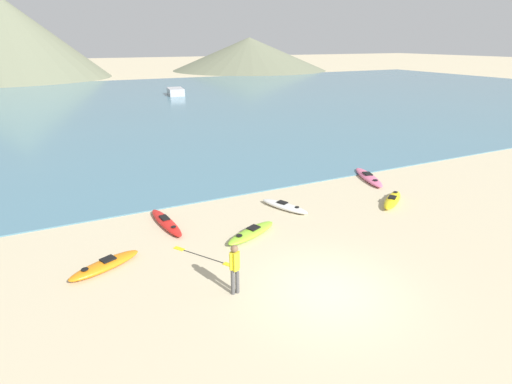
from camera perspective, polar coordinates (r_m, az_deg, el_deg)
ground_plane at (r=13.44m, az=10.22°, el=-13.80°), size 400.00×400.00×0.00m
bay_water at (r=53.75m, az=-18.78°, el=11.67°), size 160.00×70.00×0.06m
far_hill_left at (r=102.30m, az=-32.40°, el=18.20°), size 40.49×40.49×16.62m
far_hill_midleft at (r=114.80m, az=-0.95°, el=19.13°), size 41.71×41.71×8.46m
kayak_on_sand_0 at (r=16.53m, az=-0.65°, el=-5.82°), size 2.77×1.77×0.35m
kayak_on_sand_1 at (r=15.26m, az=-20.75°, el=-9.71°), size 2.71×1.71×0.36m
kayak_on_sand_2 at (r=20.92m, az=18.91°, el=-1.07°), size 2.51×2.04×0.39m
kayak_on_sand_3 at (r=19.15m, az=4.10°, el=-2.04°), size 1.58×2.63×0.34m
kayak_on_sand_4 at (r=24.11m, az=15.78°, el=2.06°), size 1.84×3.55×0.33m
kayak_on_sand_5 at (r=17.90m, az=-12.72°, el=-4.24°), size 0.95×3.29×0.33m
person_near_foreground at (r=12.64m, az=-3.05°, el=-10.56°), size 0.35×0.28×1.73m
moored_boat_0 at (r=61.57m, az=-11.41°, el=13.87°), size 2.57×4.27×1.01m
loose_paddle at (r=15.23m, az=-7.57°, el=-9.11°), size 1.68×2.42×0.03m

